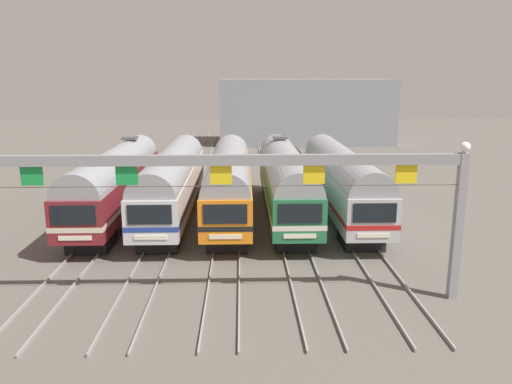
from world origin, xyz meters
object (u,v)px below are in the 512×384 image
Objects in this scene: commuter_train_green at (285,179)px; commuter_train_silver at (173,180)px; commuter_train_maroon at (116,180)px; commuter_train_orange at (229,179)px; commuter_train_stainless at (341,179)px; catenary_gantry at (221,184)px.

commuter_train_silver is at bearing -179.97° from commuter_train_green.
commuter_train_maroon is 1.00× the size of commuter_train_green.
commuter_train_orange is 3.88m from commuter_train_green.
commuter_train_green reaches higher than commuter_train_orange.
commuter_train_silver is 11.63m from commuter_train_stainless.
commuter_train_green reaches higher than commuter_train_silver.
commuter_train_orange is 1.00× the size of commuter_train_stainless.
commuter_train_maroon is 7.75m from commuter_train_orange.
catenary_gantry reaches higher than commuter_train_maroon.
commuter_train_green is 1.00× the size of commuter_train_stainless.
commuter_train_silver is at bearing 180.00° from commuter_train_orange.
commuter_train_orange is at bearing 180.00° from commuter_train_stainless.
commuter_train_maroon is at bearing 179.94° from commuter_train_silver.
commuter_train_stainless is (7.75, 0.00, 0.00)m from commuter_train_orange.
catenary_gantry reaches higher than commuter_train_stainless.
commuter_train_maroon is 1.00× the size of commuter_train_orange.
commuter_train_orange is at bearing -0.03° from commuter_train_maroon.
catenary_gantry is at bearing -90.00° from commuter_train_orange.
commuter_train_maroon is 1.00× the size of commuter_train_silver.
commuter_train_orange is at bearing -179.94° from commuter_train_green.
commuter_train_green is 14.27m from catenary_gantry.
catenary_gantry is (7.75, -13.50, 2.53)m from commuter_train_maroon.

